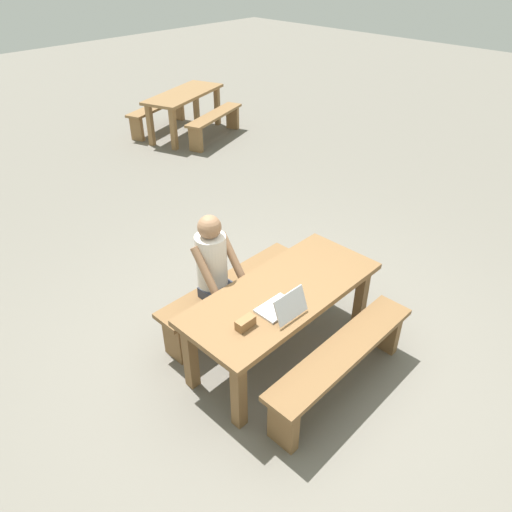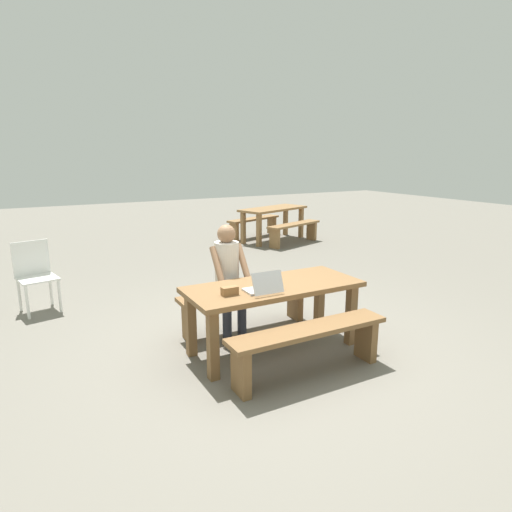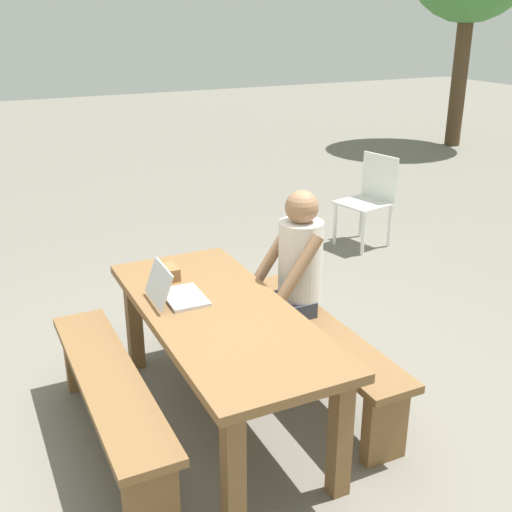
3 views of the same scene
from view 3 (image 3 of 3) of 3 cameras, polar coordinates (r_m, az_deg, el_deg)
ground_plane at (r=3.78m, az=-3.07°, el=-14.50°), size 30.00×30.00×0.00m
picnic_table_front at (r=3.47m, az=-3.26°, el=-6.55°), size 1.78×0.76×0.70m
bench_near at (r=3.44m, az=-13.04°, el=-12.22°), size 1.58×0.30×0.47m
bench_far at (r=3.84m, az=5.54°, el=-7.91°), size 1.58×0.30×0.47m
laptop at (r=3.53m, az=-7.42°, el=-3.25°), size 0.31×0.30×0.22m
small_pouch at (r=3.83m, az=-7.72°, el=-1.46°), size 0.16×0.07×0.08m
person_seated at (r=3.83m, az=3.43°, el=-1.64°), size 0.38×0.39×1.24m
plastic_chair at (r=6.35m, az=10.24°, el=5.21°), size 0.52×0.52×0.90m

